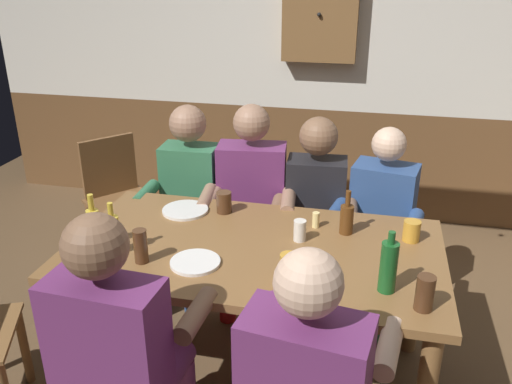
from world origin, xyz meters
The scene contains 24 objects.
back_wall_wainscot centered at (0.00, 2.29, 0.45)m, with size 5.57×0.12×0.90m, color brown.
dining_table centered at (0.00, 0.13, 0.67)m, with size 1.75×0.96×0.77m.
person_0 centered at (-0.59, 0.83, 0.67)m, with size 0.49×0.54×1.22m.
person_1 centered at (-0.19, 0.84, 0.69)m, with size 0.58×0.56×1.25m.
person_2 centered at (0.20, 0.83, 0.66)m, with size 0.50×0.53×1.20m.
person_3 centered at (0.58, 0.84, 0.64)m, with size 0.54×0.58×1.17m.
person_4 centered at (-0.35, -0.58, 0.70)m, with size 0.57×0.52×1.26m.
person_5 centered at (0.36, -0.59, 0.68)m, with size 0.59×0.57×1.22m.
chair_empty_near_right centered at (-1.22, 1.14, 0.48)m, with size 0.62×0.62×0.88m.
table_candle centered at (0.26, 0.39, 0.81)m, with size 0.04×0.04×0.08m, color #F9E08C.
plate_0 centered at (-0.22, -0.09, 0.78)m, with size 0.22×0.22×0.01m, color white.
plate_1 centered at (-0.45, 0.42, 0.78)m, with size 0.25×0.25×0.01m, color white.
bottle_0 centered at (0.41, 0.36, 0.85)m, with size 0.07×0.07×0.22m.
bottle_1 centered at (-0.72, -0.04, 0.88)m, with size 0.06×0.06×0.27m.
bottle_2 centered at (-0.61, -0.08, 0.87)m, with size 0.06×0.06×0.25m.
bottle_3 centered at (0.61, -0.11, 0.89)m, with size 0.07×0.07×0.27m.
pint_glass_0 centered at (0.21, -0.17, 0.85)m, with size 0.08×0.08×0.15m, color gold.
pint_glass_1 centered at (-0.46, -0.12, 0.85)m, with size 0.06×0.06×0.16m, color #4C2D19.
pint_glass_2 centered at (-0.24, 0.46, 0.83)m, with size 0.08×0.08×0.12m, color #4C2D19.
pint_glass_3 centered at (0.20, 0.23, 0.82)m, with size 0.06×0.06×0.10m, color white.
pint_glass_4 centered at (-0.73, -0.19, 0.84)m, with size 0.08×0.08×0.14m, color #4C2D19.
pint_glass_5 centered at (0.72, 0.35, 0.82)m, with size 0.08×0.08×0.10m, color gold.
pint_glass_6 centered at (0.74, -0.21, 0.84)m, with size 0.07×0.07×0.14m, color #4C2D19.
wall_dart_cabinet centered at (0.03, 2.16, 1.65)m, with size 0.56×0.15×0.70m.
Camera 1 is at (0.50, -2.03, 2.00)m, focal length 37.65 mm.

